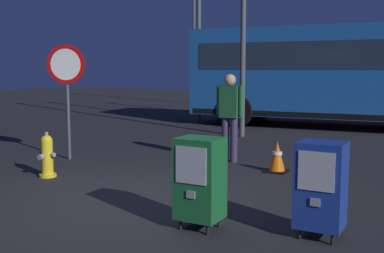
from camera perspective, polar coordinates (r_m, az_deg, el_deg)
The scene contains 10 objects.
ground_plane at distance 6.47m, azimuth -7.59°, elevation -8.92°, with size 60.00×60.00×0.00m, color #262628.
fire_hydrant at distance 8.09m, azimuth -17.10°, elevation -3.40°, with size 0.33×0.31×0.75m.
newspaper_box_primary at distance 5.21m, azimuth 0.95°, elevation -6.28°, with size 0.48×0.42×1.02m.
newspaper_box_secondary at distance 5.10m, azimuth 15.27°, elevation -6.81°, with size 0.48×0.42×1.02m.
stop_sign at distance 9.46m, azimuth -14.90°, elevation 5.74°, with size 0.71×0.31×2.23m.
pedestrian at distance 8.96m, azimuth 4.58°, elevation 1.70°, with size 0.55×0.22×1.67m.
traffic_cone at distance 8.25m, azimuth 10.24°, elevation -3.66°, with size 0.36×0.36×0.53m.
bus_near at distance 14.86m, azimuth 20.68°, elevation 6.29°, with size 10.66×3.41×3.00m.
street_light_near_right at distance 16.13m, azimuth 0.84°, elevation 13.82°, with size 0.32×0.32×6.30m.
street_light_far_right at distance 24.42m, azimuth 0.24°, elevation 12.22°, with size 0.32×0.32×6.90m.
Camera 1 is at (3.72, -4.99, 1.76)m, focal length 44.18 mm.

